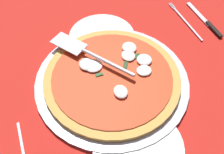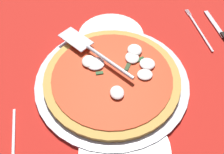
# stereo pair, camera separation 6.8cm
# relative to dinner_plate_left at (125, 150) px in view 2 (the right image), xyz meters

# --- Properties ---
(ground_plane) EXTENTS (0.99, 0.99, 0.01)m
(ground_plane) POSITION_rel_dinner_plate_left_xyz_m (0.21, -0.02, -0.01)
(ground_plane) COLOR red
(checker_pattern) EXTENTS (0.99, 0.99, 0.00)m
(checker_pattern) POSITION_rel_dinner_plate_left_xyz_m (0.21, -0.02, -0.01)
(checker_pattern) COLOR silver
(checker_pattern) RESTS_ON ground_plane
(pizza_pan) EXTENTS (0.41, 0.41, 0.01)m
(pizza_pan) POSITION_rel_dinner_plate_left_xyz_m (0.20, 0.00, 0.00)
(pizza_pan) COLOR silver
(pizza_pan) RESTS_ON ground_plane
(dinner_plate_left) EXTENTS (0.21, 0.21, 0.01)m
(dinner_plate_left) POSITION_rel_dinner_plate_left_xyz_m (0.00, 0.00, 0.00)
(dinner_plate_left) COLOR white
(dinner_plate_left) RESTS_ON ground_plane
(dinner_plate_right) EXTENTS (0.20, 0.20, 0.01)m
(dinner_plate_right) POSITION_rel_dinner_plate_left_xyz_m (0.37, -0.02, 0.00)
(dinner_plate_right) COLOR white
(dinner_plate_right) RESTS_ON ground_plane
(pizza) EXTENTS (0.36, 0.36, 0.03)m
(pizza) POSITION_rel_dinner_plate_left_xyz_m (0.20, -0.00, 0.02)
(pizza) COLOR gold
(pizza) RESTS_ON pizza_pan
(pizza_server) EXTENTS (0.22, 0.19, 0.01)m
(pizza_server) POSITION_rel_dinner_plate_left_xyz_m (0.28, 0.04, 0.04)
(pizza_server) COLOR silver
(pizza_server) RESTS_ON pizza
(place_setting_near) EXTENTS (0.21, 0.15, 0.01)m
(place_setting_near) POSITION_rel_dinner_plate_left_xyz_m (0.35, -0.33, -0.00)
(place_setting_near) COLOR white
(place_setting_near) RESTS_ON ground_plane
(place_setting_far) EXTENTS (0.21, 0.15, 0.01)m
(place_setting_far) POSITION_rel_dinner_plate_left_xyz_m (0.06, 0.28, -0.00)
(place_setting_far) COLOR white
(place_setting_far) RESTS_ON ground_plane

